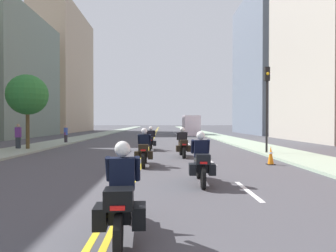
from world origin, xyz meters
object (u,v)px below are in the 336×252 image
object	(u,v)px
pedestrian_1	(18,136)
parked_truck	(191,126)
motorcycle_1	(201,162)
motorcycle_2	(144,151)
motorcycle_3	(183,145)
motorcycle_0	(122,198)
traffic_light_near	(267,95)
street_tree_0	(27,95)
motorcycle_4	(151,141)
traffic_cone_1	(271,155)
pedestrian_0	(66,134)

from	to	relation	value
pedestrian_1	parked_truck	bearing A→B (deg)	-122.36
motorcycle_1	motorcycle_2	world-z (taller)	motorcycle_2
motorcycle_3	parked_truck	bearing A→B (deg)	81.27
motorcycle_0	motorcycle_1	bearing A→B (deg)	63.33
motorcycle_3	traffic_light_near	size ratio (longest dim) A/B	0.44
traffic_light_near	street_tree_0	world-z (taller)	traffic_light_near
motorcycle_2	traffic_light_near	world-z (taller)	traffic_light_near
motorcycle_4	traffic_cone_1	bearing A→B (deg)	-50.62
motorcycle_4	motorcycle_2	bearing A→B (deg)	-89.60
motorcycle_0	traffic_cone_1	distance (m)	9.91
motorcycle_3	street_tree_0	size ratio (longest dim) A/B	0.45
motorcycle_4	parked_truck	xyz separation A→B (m)	(5.02, 23.62, 0.63)
traffic_cone_1	parked_truck	distance (m)	30.54
traffic_cone_1	pedestrian_1	world-z (taller)	pedestrian_1
motorcycle_2	motorcycle_0	bearing A→B (deg)	-89.64
motorcycle_4	street_tree_0	xyz separation A→B (m)	(-8.17, 0.08, 3.03)
pedestrian_0	parked_truck	world-z (taller)	parked_truck
pedestrian_0	street_tree_0	xyz separation A→B (m)	(-0.60, -6.04, 2.85)
motorcycle_4	street_tree_0	size ratio (longest dim) A/B	0.45
pedestrian_0	parked_truck	bearing A→B (deg)	145.92
traffic_cone_1	pedestrian_1	distance (m)	16.16
motorcycle_3	street_tree_0	xyz separation A→B (m)	(-10.01, 4.01, 3.04)
motorcycle_0	motorcycle_3	bearing A→B (deg)	77.87
traffic_light_near	traffic_cone_1	bearing A→B (deg)	-107.31
motorcycle_4	pedestrian_1	distance (m)	8.92
motorcycle_0	motorcycle_4	xyz separation A→B (m)	(-0.06, 15.15, -0.01)
motorcycle_4	motorcycle_0	bearing A→B (deg)	-89.11
parked_truck	pedestrian_1	bearing A→B (deg)	-120.88
pedestrian_1	parked_truck	world-z (taller)	parked_truck
motorcycle_3	pedestrian_1	bearing A→B (deg)	156.23
motorcycle_2	street_tree_0	distance (m)	11.32
pedestrian_1	parked_truck	xyz separation A→B (m)	(13.93, 23.29, 0.36)
motorcycle_2	street_tree_0	size ratio (longest dim) A/B	0.45
motorcycle_3	traffic_cone_1	world-z (taller)	motorcycle_3
motorcycle_0	pedestrian_1	distance (m)	17.90
motorcycle_0	traffic_cone_1	world-z (taller)	motorcycle_0
motorcycle_2	motorcycle_3	distance (m)	3.76
motorcycle_1	motorcycle_4	xyz separation A→B (m)	(-1.90, 10.95, -0.02)
traffic_cone_1	traffic_light_near	bearing A→B (deg)	72.69
motorcycle_4	pedestrian_0	size ratio (longest dim) A/B	1.40
motorcycle_2	pedestrian_1	size ratio (longest dim) A/B	1.28
motorcycle_2	pedestrian_0	xyz separation A→B (m)	(-7.54, 13.30, 0.18)
motorcycle_2	pedestrian_1	distance (m)	11.64
pedestrian_0	motorcycle_1	bearing A→B (deg)	30.64
motorcycle_1	pedestrian_0	bearing A→B (deg)	121.28
traffic_cone_1	pedestrian_1	xyz separation A→B (m)	(-14.44, 7.23, 0.50)
motorcycle_4	traffic_cone_1	world-z (taller)	motorcycle_4
motorcycle_4	motorcycle_3	bearing A→B (deg)	-64.16
traffic_light_near	pedestrian_1	size ratio (longest dim) A/B	2.87
traffic_cone_1	motorcycle_2	bearing A→B (deg)	-177.06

